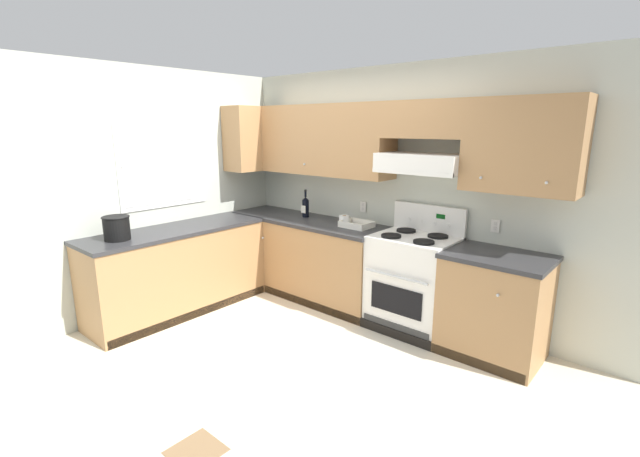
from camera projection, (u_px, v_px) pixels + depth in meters
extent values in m
plane|color=beige|center=(257.00, 346.00, 3.95)|extent=(7.04, 7.04, 0.00)
cube|color=olive|center=(196.00, 451.00, 2.67)|extent=(0.30, 0.30, 0.01)
cube|color=beige|center=(400.00, 192.00, 4.55)|extent=(4.68, 0.12, 2.55)
cube|color=#A87A4C|center=(315.00, 140.00, 4.87)|extent=(1.94, 0.34, 0.76)
cube|color=#A87A4C|center=(523.00, 146.00, 3.46)|extent=(0.89, 0.34, 0.76)
cube|color=#A87A4C|center=(427.00, 119.00, 3.95)|extent=(0.80, 0.34, 0.34)
cube|color=white|center=(423.00, 163.00, 4.01)|extent=(0.80, 0.46, 0.17)
cube|color=white|center=(411.00, 173.00, 3.87)|extent=(0.80, 0.03, 0.04)
sphere|color=silver|center=(304.00, 164.00, 4.80)|extent=(0.02, 0.02, 0.02)
sphere|color=silver|center=(481.00, 178.00, 3.55)|extent=(0.02, 0.02, 0.02)
sphere|color=silver|center=(546.00, 183.00, 3.23)|extent=(0.02, 0.02, 0.02)
cube|color=silver|center=(363.00, 207.00, 4.80)|extent=(0.08, 0.01, 0.12)
cube|color=silver|center=(363.00, 205.00, 4.80)|extent=(0.03, 0.00, 0.03)
cube|color=silver|center=(363.00, 209.00, 4.81)|extent=(0.03, 0.00, 0.03)
cube|color=silver|center=(495.00, 226.00, 3.89)|extent=(0.08, 0.01, 0.12)
cube|color=silver|center=(495.00, 224.00, 3.88)|extent=(0.03, 0.00, 0.03)
cube|color=silver|center=(495.00, 228.00, 3.89)|extent=(0.03, 0.00, 0.03)
cube|color=beige|center=(162.00, 189.00, 4.76)|extent=(0.12, 4.00, 2.55)
cube|color=white|center=(162.00, 164.00, 4.65)|extent=(0.04, 1.00, 0.92)
cube|color=white|center=(163.00, 164.00, 4.64)|extent=(0.01, 0.90, 0.82)
cube|color=white|center=(163.00, 165.00, 4.64)|extent=(0.01, 0.90, 0.02)
cube|color=#A87A4C|center=(252.00, 139.00, 5.29)|extent=(0.34, 0.64, 0.76)
cube|color=#A87A4C|center=(307.00, 258.00, 5.10)|extent=(2.00, 0.61, 0.87)
cube|color=#2D2D30|center=(306.00, 221.00, 4.99)|extent=(2.03, 0.63, 0.04)
cube|color=#A87A4C|center=(494.00, 308.00, 3.71)|extent=(0.81, 0.61, 0.87)
cube|color=#2D2D30|center=(499.00, 257.00, 3.61)|extent=(0.83, 0.63, 0.04)
cube|color=black|center=(345.00, 315.00, 4.48)|extent=(3.54, 0.06, 0.09)
sphere|color=silver|center=(263.00, 238.00, 5.06)|extent=(0.03, 0.03, 0.03)
sphere|color=silver|center=(498.00, 295.00, 3.35)|extent=(0.03, 0.03, 0.03)
cube|color=#A87A4C|center=(178.00, 272.00, 4.63)|extent=(0.61, 1.89, 0.87)
cube|color=#2D2D30|center=(175.00, 230.00, 4.53)|extent=(0.63, 1.91, 0.04)
cube|color=black|center=(195.00, 313.00, 4.55)|extent=(0.06, 1.85, 0.09)
cube|color=white|center=(412.00, 284.00, 4.22)|extent=(0.76, 0.58, 0.91)
cube|color=black|center=(396.00, 300.00, 4.02)|extent=(0.53, 0.01, 0.26)
cylinder|color=silver|center=(395.00, 276.00, 3.94)|extent=(0.65, 0.02, 0.02)
cube|color=#333333|center=(395.00, 329.00, 4.08)|extent=(0.70, 0.01, 0.11)
cube|color=white|center=(414.00, 238.00, 4.11)|extent=(0.76, 0.58, 0.02)
cube|color=white|center=(429.00, 219.00, 4.28)|extent=(0.76, 0.04, 0.29)
cube|color=#053F0C|center=(441.00, 216.00, 4.17)|extent=(0.09, 0.01, 0.04)
cylinder|color=black|center=(391.00, 236.00, 4.11)|extent=(0.19, 0.19, 0.02)
cylinder|color=black|center=(391.00, 236.00, 4.11)|extent=(0.07, 0.07, 0.01)
cylinder|color=black|center=(424.00, 242.00, 3.89)|extent=(0.19, 0.19, 0.02)
cylinder|color=black|center=(424.00, 243.00, 3.89)|extent=(0.07, 0.07, 0.01)
cylinder|color=black|center=(406.00, 231.00, 4.32)|extent=(0.19, 0.19, 0.02)
cylinder|color=black|center=(406.00, 231.00, 4.32)|extent=(0.07, 0.07, 0.01)
cylinder|color=black|center=(438.00, 236.00, 4.10)|extent=(0.19, 0.19, 0.02)
cylinder|color=black|center=(438.00, 237.00, 4.10)|extent=(0.07, 0.07, 0.01)
cylinder|color=white|center=(409.00, 219.00, 4.40)|extent=(0.04, 0.02, 0.04)
cylinder|color=white|center=(421.00, 221.00, 4.31)|extent=(0.04, 0.02, 0.04)
cylinder|color=white|center=(434.00, 223.00, 4.22)|extent=(0.04, 0.02, 0.04)
cylinder|color=white|center=(448.00, 225.00, 4.13)|extent=(0.04, 0.02, 0.04)
cylinder|color=black|center=(306.00, 208.00, 5.08)|extent=(0.08, 0.08, 0.20)
cone|color=black|center=(306.00, 199.00, 5.05)|extent=(0.08, 0.08, 0.04)
cylinder|color=black|center=(305.00, 193.00, 5.04)|extent=(0.03, 0.03, 0.09)
cylinder|color=black|center=(305.00, 191.00, 5.03)|extent=(0.03, 0.03, 0.02)
cube|color=silver|center=(303.00, 209.00, 5.05)|extent=(0.07, 0.00, 0.09)
cube|color=white|center=(357.00, 226.00, 4.59)|extent=(0.25, 0.20, 0.02)
cube|color=white|center=(350.00, 226.00, 4.49)|extent=(0.31, 0.01, 0.06)
cube|color=white|center=(363.00, 222.00, 4.67)|extent=(0.31, 0.01, 0.06)
cube|color=white|center=(345.00, 222.00, 4.68)|extent=(0.01, 0.22, 0.06)
cube|color=white|center=(368.00, 226.00, 4.49)|extent=(0.01, 0.22, 0.06)
cylinder|color=black|center=(117.00, 228.00, 4.05)|extent=(0.23, 0.23, 0.22)
torus|color=black|center=(115.00, 217.00, 4.03)|extent=(0.25, 0.25, 0.01)
cylinder|color=white|center=(344.00, 220.00, 4.68)|extent=(0.11, 0.11, 0.10)
cylinder|color=#9E7A51|center=(344.00, 216.00, 4.67)|extent=(0.04, 0.04, 0.01)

